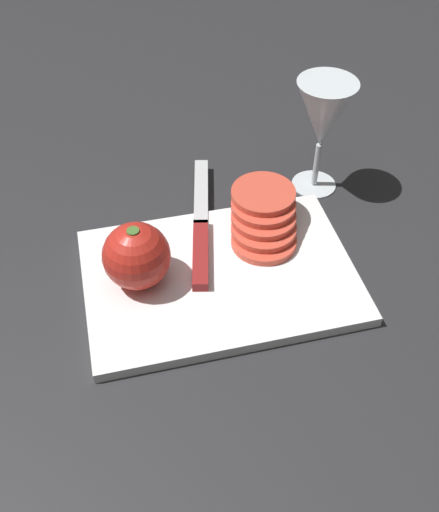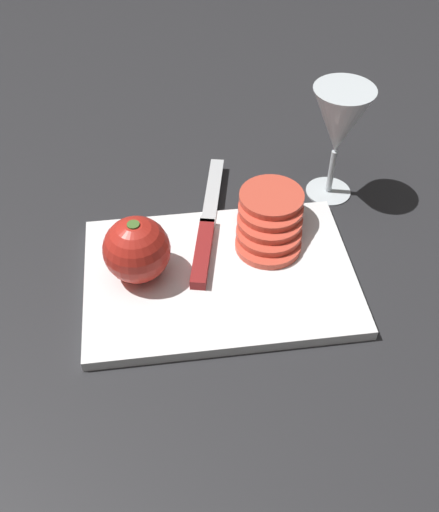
{
  "view_description": "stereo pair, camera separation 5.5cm",
  "coord_description": "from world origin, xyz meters",
  "px_view_note": "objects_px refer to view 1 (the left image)",
  "views": [
    {
      "loc": [
        -0.03,
        -0.5,
        0.58
      ],
      "look_at": [
        0.09,
        0.01,
        0.05
      ],
      "focal_mm": 42.0,
      "sensor_mm": 36.0,
      "label": 1
    },
    {
      "loc": [
        0.02,
        -0.51,
        0.58
      ],
      "look_at": [
        0.09,
        0.01,
        0.05
      ],
      "focal_mm": 42.0,
      "sensor_mm": 36.0,
      "label": 2
    }
  ],
  "objects_px": {
    "knife": "(201,242)",
    "wine_glass": "(323,118)",
    "whole_tomato": "(136,256)",
    "tomato_slice_stack_near": "(264,217)"
  },
  "relations": [
    {
      "from": "knife",
      "to": "wine_glass",
      "type": "bearing_deg",
      "value": -50.04
    },
    {
      "from": "knife",
      "to": "tomato_slice_stack_near",
      "type": "relative_size",
      "value": 1.93
    },
    {
      "from": "whole_tomato",
      "to": "knife",
      "type": "bearing_deg",
      "value": 25.61
    },
    {
      "from": "wine_glass",
      "to": "knife",
      "type": "relative_size",
      "value": 0.65
    },
    {
      "from": "whole_tomato",
      "to": "knife",
      "type": "distance_m",
      "value": 0.1
    },
    {
      "from": "tomato_slice_stack_near",
      "to": "wine_glass",
      "type": "bearing_deg",
      "value": 40.55
    },
    {
      "from": "wine_glass",
      "to": "tomato_slice_stack_near",
      "type": "height_order",
      "value": "wine_glass"
    },
    {
      "from": "knife",
      "to": "tomato_slice_stack_near",
      "type": "distance_m",
      "value": 0.09
    },
    {
      "from": "whole_tomato",
      "to": "tomato_slice_stack_near",
      "type": "height_order",
      "value": "whole_tomato"
    },
    {
      "from": "wine_glass",
      "to": "tomato_slice_stack_near",
      "type": "distance_m",
      "value": 0.17
    }
  ]
}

